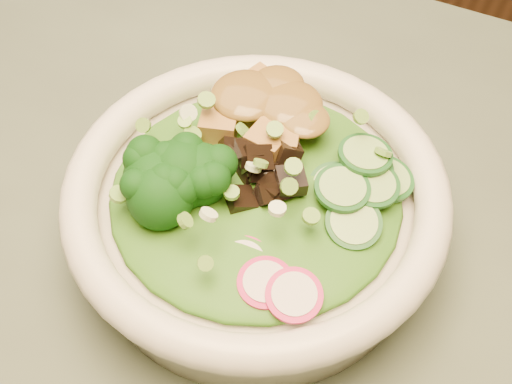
% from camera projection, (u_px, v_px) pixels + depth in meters
% --- Properties ---
extents(dining_table, '(1.20, 0.80, 0.75)m').
position_uv_depth(dining_table, '(117.00, 363.00, 0.56)').
color(dining_table, black).
rests_on(dining_table, ground).
extents(salad_bowl, '(0.25, 0.25, 0.07)m').
position_uv_depth(salad_bowl, '(256.00, 209.00, 0.47)').
color(salad_bowl, silver).
rests_on(salad_bowl, dining_table).
extents(lettuce_bed, '(0.19, 0.19, 0.02)m').
position_uv_depth(lettuce_bed, '(256.00, 191.00, 0.45)').
color(lettuce_bed, '#225C13').
rests_on(lettuce_bed, salad_bowl).
extents(broccoli_florets, '(0.09, 0.08, 0.04)m').
position_uv_depth(broccoli_florets, '(163.00, 175.00, 0.44)').
color(broccoli_florets, black).
rests_on(broccoli_florets, salad_bowl).
extents(radish_slices, '(0.11, 0.06, 0.02)m').
position_uv_depth(radish_slices, '(254.00, 271.00, 0.41)').
color(radish_slices, '#B50D4B').
rests_on(radish_slices, salad_bowl).
extents(cucumber_slices, '(0.08, 0.08, 0.03)m').
position_uv_depth(cucumber_slices, '(352.00, 187.00, 0.44)').
color(cucumber_slices, '#9AC46D').
rests_on(cucumber_slices, salad_bowl).
extents(mushroom_heap, '(0.08, 0.08, 0.04)m').
position_uv_depth(mushroom_heap, '(257.00, 165.00, 0.45)').
color(mushroom_heap, black).
rests_on(mushroom_heap, salad_bowl).
extents(tofu_cubes, '(0.09, 0.07, 0.03)m').
position_uv_depth(tofu_cubes, '(263.00, 114.00, 0.48)').
color(tofu_cubes, '#A16A35').
rests_on(tofu_cubes, salad_bowl).
extents(peanut_sauce, '(0.06, 0.05, 0.01)m').
position_uv_depth(peanut_sauce, '(264.00, 101.00, 0.47)').
color(peanut_sauce, brown).
rests_on(peanut_sauce, tofu_cubes).
extents(scallion_garnish, '(0.18, 0.18, 0.02)m').
position_uv_depth(scallion_garnish, '(256.00, 169.00, 0.44)').
color(scallion_garnish, '#679F38').
rests_on(scallion_garnish, salad_bowl).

